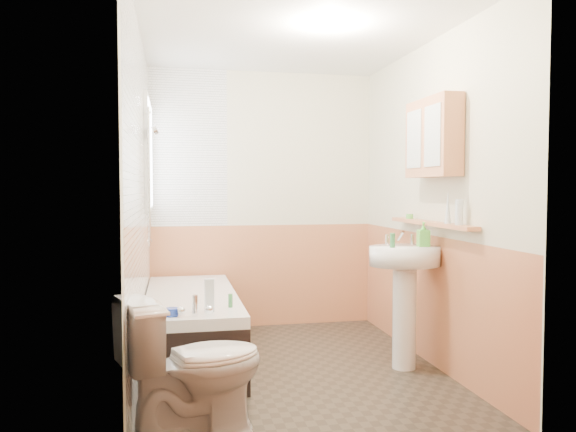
# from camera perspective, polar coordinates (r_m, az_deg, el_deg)

# --- Properties ---
(floor) EXTENTS (2.80, 2.80, 0.00)m
(floor) POSITION_cam_1_polar(r_m,az_deg,el_deg) (4.37, 0.41, -15.33)
(floor) COLOR #29241D
(floor) RESTS_ON ground
(ceiling) EXTENTS (2.80, 2.80, 0.00)m
(ceiling) POSITION_cam_1_polar(r_m,az_deg,el_deg) (4.31, 0.42, 18.14)
(ceiling) COLOR white
(ceiling) RESTS_ON ground
(wall_back) EXTENTS (2.20, 0.02, 2.50)m
(wall_back) POSITION_cam_1_polar(r_m,az_deg,el_deg) (5.54, -2.61, 1.66)
(wall_back) COLOR beige
(wall_back) RESTS_ON ground
(wall_front) EXTENTS (2.20, 0.02, 2.50)m
(wall_front) POSITION_cam_1_polar(r_m,az_deg,el_deg) (2.79, 6.42, 0.51)
(wall_front) COLOR beige
(wall_front) RESTS_ON ground
(wall_left) EXTENTS (0.02, 2.80, 2.50)m
(wall_left) POSITION_cam_1_polar(r_m,az_deg,el_deg) (4.07, -15.05, 1.15)
(wall_left) COLOR beige
(wall_left) RESTS_ON ground
(wall_right) EXTENTS (0.02, 2.80, 2.50)m
(wall_right) POSITION_cam_1_polar(r_m,az_deg,el_deg) (4.52, 14.32, 1.31)
(wall_right) COLOR beige
(wall_right) RESTS_ON ground
(wainscot_right) EXTENTS (0.01, 2.80, 1.00)m
(wainscot_right) POSITION_cam_1_polar(r_m,az_deg,el_deg) (4.59, 13.96, -8.09)
(wainscot_right) COLOR tan
(wainscot_right) RESTS_ON wall_right
(wainscot_front) EXTENTS (2.20, 0.01, 1.00)m
(wainscot_front) POSITION_cam_1_polar(r_m,az_deg,el_deg) (2.94, 6.20, -14.24)
(wainscot_front) COLOR tan
(wainscot_front) RESTS_ON wall_front
(wainscot_back) EXTENTS (2.20, 0.01, 1.00)m
(wainscot_back) POSITION_cam_1_polar(r_m,az_deg,el_deg) (5.59, -2.56, -6.06)
(wainscot_back) COLOR tan
(wainscot_back) RESTS_ON wall_back
(tile_cladding_left) EXTENTS (0.01, 2.80, 2.50)m
(tile_cladding_left) POSITION_cam_1_polar(r_m,az_deg,el_deg) (4.07, -14.74, 1.15)
(tile_cladding_left) COLOR white
(tile_cladding_left) RESTS_ON wall_left
(tile_return_back) EXTENTS (0.75, 0.01, 1.50)m
(tile_return_back) POSITION_cam_1_polar(r_m,az_deg,el_deg) (5.47, -10.16, 6.85)
(tile_return_back) COLOR white
(tile_return_back) RESTS_ON wall_back
(window) EXTENTS (0.03, 0.79, 0.99)m
(window) POSITION_cam_1_polar(r_m,az_deg,el_deg) (5.03, -13.91, 6.02)
(window) COLOR white
(window) RESTS_ON wall_left
(bathtub) EXTENTS (0.70, 1.83, 0.67)m
(bathtub) POSITION_cam_1_polar(r_m,az_deg,el_deg) (4.61, -9.77, -10.84)
(bathtub) COLOR black
(bathtub) RESTS_ON floor
(shower_riser) EXTENTS (0.10, 0.07, 1.10)m
(shower_riser) POSITION_cam_1_polar(r_m,az_deg,el_deg) (4.58, -13.79, 5.11)
(shower_riser) COLOR silver
(shower_riser) RESTS_ON wall_left
(toilet) EXTENTS (0.89, 0.68, 0.77)m
(toilet) POSITION_cam_1_polar(r_m,az_deg,el_deg) (3.22, -9.52, -14.85)
(toilet) COLOR white
(toilet) RESTS_ON floor
(sink) EXTENTS (0.54, 0.44, 1.04)m
(sink) POSITION_cam_1_polar(r_m,az_deg,el_deg) (4.34, 11.76, -6.52)
(sink) COLOR white
(sink) RESTS_ON floor
(pine_shelf) EXTENTS (0.10, 1.27, 0.03)m
(pine_shelf) POSITION_cam_1_polar(r_m,az_deg,el_deg) (4.37, 14.25, -0.72)
(pine_shelf) COLOR tan
(pine_shelf) RESTS_ON wall_right
(medicine_cabinet) EXTENTS (0.16, 0.64, 0.58)m
(medicine_cabinet) POSITION_cam_1_polar(r_m,az_deg,el_deg) (4.30, 14.49, 7.70)
(medicine_cabinet) COLOR tan
(medicine_cabinet) RESTS_ON wall_right
(foam_can) EXTENTS (0.06, 0.06, 0.17)m
(foam_can) POSITION_cam_1_polar(r_m,az_deg,el_deg) (3.98, 16.99, 0.38)
(foam_can) COLOR silver
(foam_can) RESTS_ON pine_shelf
(green_bottle) EXTENTS (0.05, 0.05, 0.23)m
(green_bottle) POSITION_cam_1_polar(r_m,az_deg,el_deg) (4.12, 15.93, 0.86)
(green_bottle) COLOR silver
(green_bottle) RESTS_ON pine_shelf
(black_jar) EXTENTS (0.06, 0.06, 0.04)m
(black_jar) POSITION_cam_1_polar(r_m,az_deg,el_deg) (4.71, 12.25, -0.03)
(black_jar) COLOR #59C647
(black_jar) RESTS_ON pine_shelf
(soap_bottle) EXTENTS (0.11, 0.19, 0.08)m
(soap_bottle) POSITION_cam_1_polar(r_m,az_deg,el_deg) (4.32, 13.58, -2.47)
(soap_bottle) COLOR #59C647
(soap_bottle) RESTS_ON sink
(clear_bottle) EXTENTS (0.04, 0.04, 0.11)m
(clear_bottle) POSITION_cam_1_polar(r_m,az_deg,el_deg) (4.19, 10.57, -2.45)
(clear_bottle) COLOR #388447
(clear_bottle) RESTS_ON sink
(blue_gel) EXTENTS (0.07, 0.05, 0.22)m
(blue_gel) POSITION_cam_1_polar(r_m,az_deg,el_deg) (3.86, -8.00, -7.98)
(blue_gel) COLOR silver
(blue_gel) RESTS_ON bathtub
(cream_jar) EXTENTS (0.10, 0.10, 0.05)m
(cream_jar) POSITION_cam_1_polar(r_m,az_deg,el_deg) (3.79, -11.73, -9.54)
(cream_jar) COLOR #19339E
(cream_jar) RESTS_ON bathtub
(orange_bottle) EXTENTS (0.04, 0.04, 0.09)m
(orange_bottle) POSITION_cam_1_polar(r_m,az_deg,el_deg) (4.00, -5.87, -8.55)
(orange_bottle) COLOR #388447
(orange_bottle) RESTS_ON bathtub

